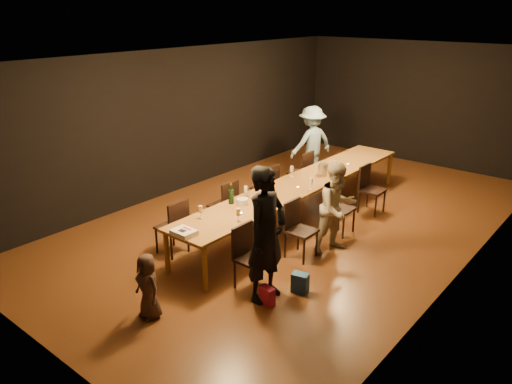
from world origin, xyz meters
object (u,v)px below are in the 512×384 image
Objects in this scene: chair_left_3 at (300,172)px; woman_tan at (337,208)px; table at (301,185)px; chair_left_2 at (265,187)px; chair_right_2 at (340,208)px; chair_left_1 at (223,205)px; chair_left_0 at (172,226)px; birthday_cake at (184,232)px; champagne_bottle at (231,193)px; woman_birthday at (267,235)px; man_blue at (311,143)px; chair_right_1 at (301,230)px; ice_bucket at (323,169)px; chair_right_0 at (253,258)px; chair_right_3 at (372,190)px; plate_stack at (242,202)px; child at (148,286)px.

woman_tan is at bearing -132.75° from chair_left_3.
table is 6.45× the size of chair_left_2.
chair_right_2 is 1.00× the size of chair_left_1.
birthday_cake is at bearing -120.20° from chair_left_0.
woman_birthday is at bearing -31.66° from champagne_bottle.
champagne_bottle is at bearing -168.60° from chair_left_3.
chair_right_1 is at bearing 51.35° from man_blue.
chair_right_2 is at bearing -35.31° from chair_left_0.
chair_right_1 is 1.00× the size of chair_right_2.
birthday_cake is 1.53× the size of ice_bucket.
woman_tan is 1.73m from champagne_bottle.
chair_right_0 reaches higher than birthday_cake.
birthday_cake is (-0.85, -4.09, 0.32)m from chair_right_3.
chair_left_3 is 5.01× the size of plate_stack.
man_blue reaches higher than child.
chair_left_1 is 4.29× the size of ice_bucket.
chair_left_1 and chair_left_3 have the same top height.
plate_stack is (0.74, -0.31, 0.34)m from chair_left_1.
chair_left_2 is 0.62× the size of woman_tan.
table is 6.45× the size of chair_left_0.
chair_right_1 is at bearing 18.65° from champagne_bottle.
woman_birthday reaches higher than chair_left_0.
woman_birthday is at bearing 46.91° from man_blue.
woman_birthday is at bearing -151.42° from chair_left_3.
chair_right_0 and chair_left_2 have the same top height.
chair_left_2 is at bearing -145.14° from ice_bucket.
table is 6.45× the size of chair_left_3.
birthday_cake is at bearing -77.71° from champagne_bottle.
chair_right_0 is at bearing -42.74° from plate_stack.
chair_left_1 is at bearing 157.13° from plate_stack.
chair_left_2 is at bearing 180.00° from table.
chair_left_1 is at bearing 125.87° from woman_tan.
plate_stack is (-1.26, 0.96, -0.14)m from woman_birthday.
woman_birthday is at bearing 6.92° from chair_right_2.
chair_right_2 is at bearing 54.30° from champagne_bottle.
birthday_cake is at bearing -85.54° from plate_stack.
table is at bearing -144.69° from chair_right_1.
woman_birthday is (2.00, -0.07, 0.48)m from chair_left_0.
chair_left_3 is (-1.70, 0.00, 0.00)m from chair_right_3.
birthday_cake is at bearing -16.44° from chair_right_2.
chair_left_1 is at bearing 56.47° from woman_birthday.
champagne_bottle is at bearing -124.39° from chair_left_1.
child is at bearing -85.87° from table.
champagne_bottle reaches higher than chair_left_1.
champagne_bottle is (-1.44, 0.89, -0.01)m from woman_birthday.
man_blue is at bearing 4.89° from chair_left_0.
chair_left_3 is at bearing 41.03° from man_blue.
chair_left_0 reaches higher than birthday_cake.
chair_right_2 is at bearing 74.61° from birthday_cake.
chair_right_0 is 1.00× the size of chair_right_3.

